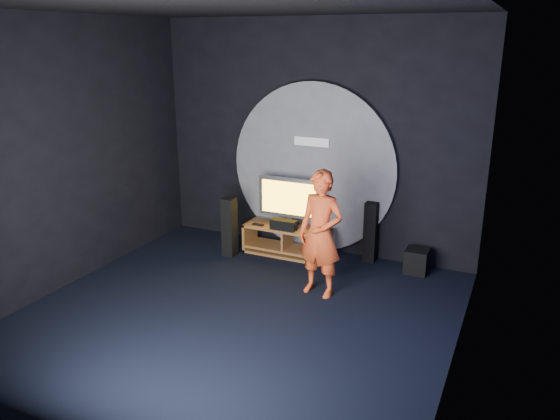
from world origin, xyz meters
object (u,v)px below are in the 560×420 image
Objects in this scene: media_console at (288,243)px; subwoofer at (417,261)px; tower_speaker_left at (230,227)px; tower_speaker_right at (371,232)px; player at (321,234)px; tv at (289,200)px.

subwoofer is at bearing 4.64° from media_console.
media_console is 1.46× the size of tower_speaker_left.
media_console is 1.94m from subwoofer.
player reaches higher than tower_speaker_right.
tv reaches higher than tower_speaker_left.
tower_speaker_left is 1.87m from player.
tower_speaker_right is (2.00, 0.70, 0.00)m from tower_speaker_left.
player is at bearing -20.85° from tower_speaker_left.
media_console is at bearing -83.77° from tv.
tower_speaker_left is 2.79m from subwoofer.
tv is 1.31m from tower_speaker_right.
media_console is at bearing 26.79° from tower_speaker_left.
tower_speaker_right is at bearing 10.78° from tv.
tower_speaker_left is 0.55× the size of player.
player is at bearing -48.61° from media_console.
subwoofer is at bearing 58.44° from player.
media_console is 1.46× the size of tower_speaker_right.
tv reaches higher than media_console.
tower_speaker_right is at bearing 19.21° from tower_speaker_left.
media_console is at bearing -166.13° from tower_speaker_right.
tv is 1.08× the size of tower_speaker_right.
player is at bearing -129.97° from subwoofer.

